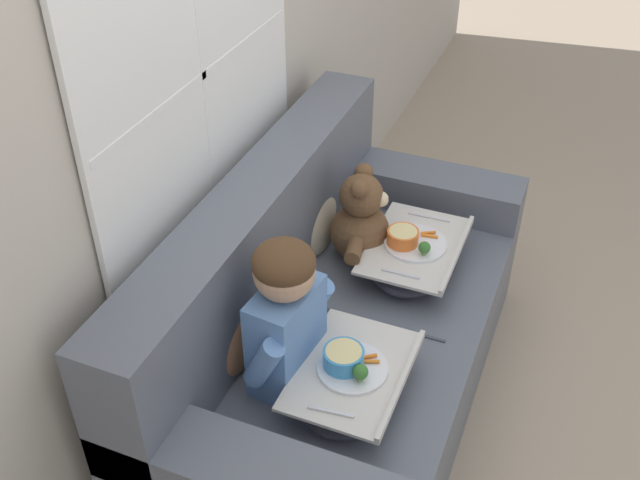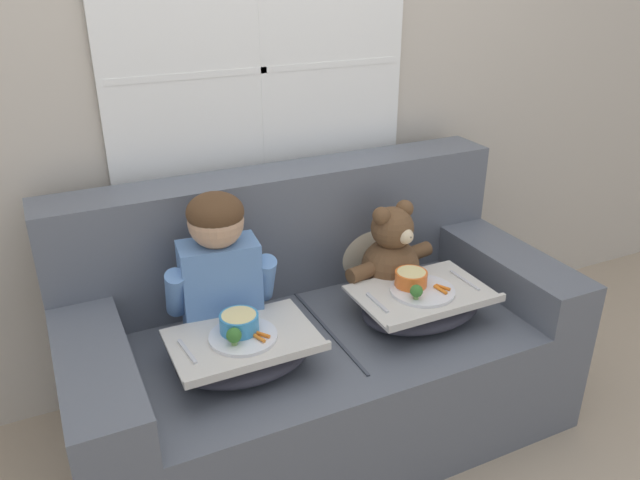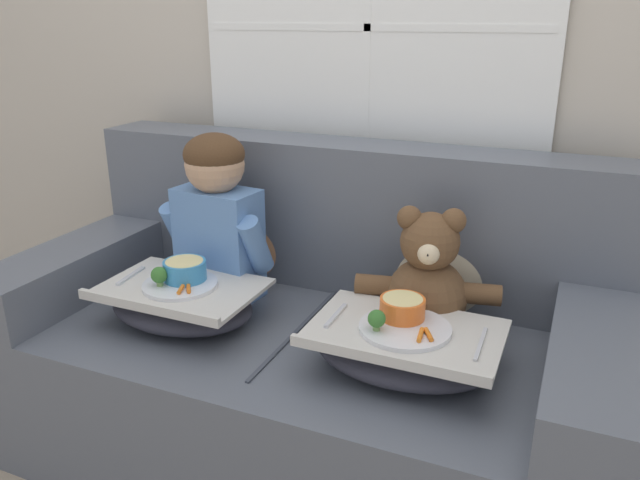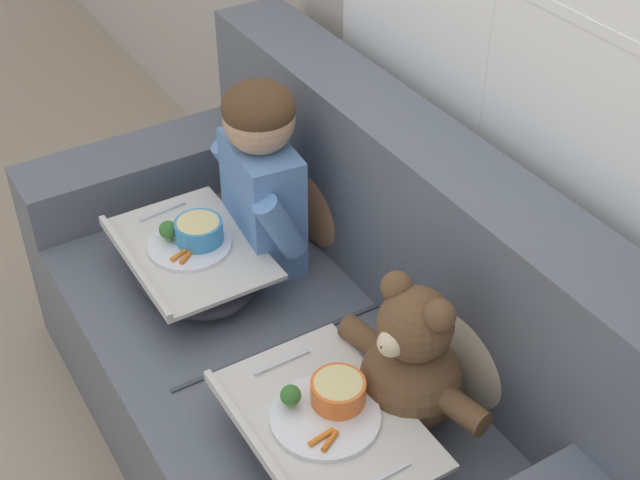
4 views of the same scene
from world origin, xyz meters
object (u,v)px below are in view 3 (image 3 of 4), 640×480
throw_pillow_behind_child (248,231)px  child_figure (217,209)px  lap_tray_teddy (404,347)px  couch (313,350)px  lap_tray_child (182,301)px  throw_pillow_behind_teddy (442,260)px  teddy_bear (427,282)px

throw_pillow_behind_child → child_figure: child_figure is taller
lap_tray_teddy → couch: bearing=150.3°
throw_pillow_behind_child → lap_tray_child: bearing=-90.1°
child_figure → lap_tray_teddy: 0.77m
throw_pillow_behind_teddy → child_figure: bearing=-164.7°
lap_tray_child → teddy_bear: bearing=17.4°
couch → teddy_bear: 0.45m
throw_pillow_behind_teddy → couch: bearing=-148.3°
throw_pillow_behind_child → lap_tray_child: 0.42m
throw_pillow_behind_child → teddy_bear: bearing=-15.6°
couch → teddy_bear: (0.35, 0.02, 0.29)m
lap_tray_teddy → child_figure: bearing=162.2°
couch → teddy_bear: couch is taller
teddy_bear → lap_tray_teddy: 0.24m
couch → lap_tray_teddy: couch is taller
throw_pillow_behind_child → throw_pillow_behind_teddy: size_ratio=0.97×
lap_tray_teddy → lap_tray_child: bearing=-180.0°
lap_tray_child → throw_pillow_behind_child: bearing=89.9°
couch → child_figure: size_ratio=3.37×
couch → throw_pillow_behind_teddy: couch is taller
teddy_bear → lap_tray_child: 0.74m
throw_pillow_behind_child → teddy_bear: (0.70, -0.19, 0.00)m
throw_pillow_behind_teddy → child_figure: 0.73m
couch → throw_pillow_behind_child: couch is taller
child_figure → lap_tray_child: child_figure is taller
teddy_bear → lap_tray_child: (-0.70, -0.22, -0.10)m
couch → throw_pillow_behind_child: (-0.35, 0.21, 0.29)m
throw_pillow_behind_child → lap_tray_teddy: throw_pillow_behind_child is taller
couch → throw_pillow_behind_teddy: size_ratio=5.01×
couch → child_figure: 0.55m
throw_pillow_behind_teddy → lap_tray_child: size_ratio=0.77×
throw_pillow_behind_teddy → child_figure: (-0.70, -0.19, 0.14)m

